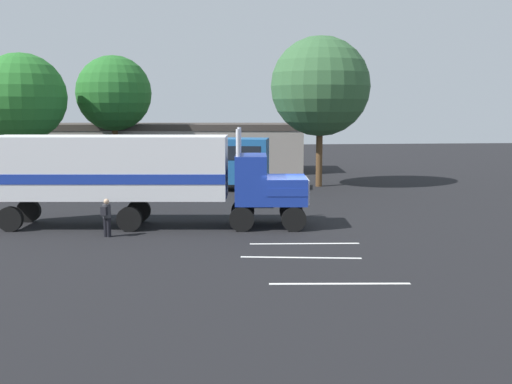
{
  "coord_description": "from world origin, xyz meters",
  "views": [
    {
      "loc": [
        -4.03,
        -26.85,
        5.46
      ],
      "look_at": [
        -1.38,
        0.2,
        1.6
      ],
      "focal_mm": 42.32,
      "sensor_mm": 36.0,
      "label": 1
    }
  ],
  "objects_px": {
    "parked_bus": "(185,158)",
    "person_bystander": "(107,216)",
    "tree_left": "(114,93)",
    "tree_right": "(22,97)",
    "semi_truck": "(136,172)",
    "parked_car": "(15,184)",
    "tree_center": "(320,86)"
  },
  "relations": [
    {
      "from": "parked_bus",
      "to": "person_bystander",
      "type": "bearing_deg",
      "value": -101.65
    },
    {
      "from": "person_bystander",
      "to": "tree_left",
      "type": "xyz_separation_m",
      "value": [
        -2.6,
        23.13,
        5.58
      ]
    },
    {
      "from": "tree_right",
      "to": "tree_left",
      "type": "bearing_deg",
      "value": 33.0
    },
    {
      "from": "person_bystander",
      "to": "tree_right",
      "type": "height_order",
      "value": "tree_right"
    },
    {
      "from": "semi_truck",
      "to": "parked_car",
      "type": "bearing_deg",
      "value": 129.42
    },
    {
      "from": "parked_bus",
      "to": "tree_right",
      "type": "bearing_deg",
      "value": 157.92
    },
    {
      "from": "tree_right",
      "to": "parked_bus",
      "type": "bearing_deg",
      "value": -22.08
    },
    {
      "from": "semi_truck",
      "to": "person_bystander",
      "type": "distance_m",
      "value": 2.89
    },
    {
      "from": "semi_truck",
      "to": "person_bystander",
      "type": "bearing_deg",
      "value": -115.73
    },
    {
      "from": "semi_truck",
      "to": "person_bystander",
      "type": "relative_size",
      "value": 8.8
    },
    {
      "from": "semi_truck",
      "to": "parked_car",
      "type": "xyz_separation_m",
      "value": [
        -8.26,
        10.05,
        -1.72
      ]
    },
    {
      "from": "person_bystander",
      "to": "parked_car",
      "type": "bearing_deg",
      "value": 120.63
    },
    {
      "from": "semi_truck",
      "to": "tree_right",
      "type": "relative_size",
      "value": 1.55
    },
    {
      "from": "semi_truck",
      "to": "tree_left",
      "type": "relative_size",
      "value": 1.52
    },
    {
      "from": "person_bystander",
      "to": "tree_center",
      "type": "bearing_deg",
      "value": 51.34
    },
    {
      "from": "parked_car",
      "to": "parked_bus",
      "type": "bearing_deg",
      "value": 13.26
    },
    {
      "from": "tree_left",
      "to": "tree_center",
      "type": "distance_m",
      "value": 16.76
    },
    {
      "from": "parked_bus",
      "to": "tree_right",
      "type": "xyz_separation_m",
      "value": [
        -11.53,
        4.68,
        4.04
      ]
    },
    {
      "from": "tree_left",
      "to": "person_bystander",
      "type": "bearing_deg",
      "value": -83.6
    },
    {
      "from": "tree_left",
      "to": "tree_center",
      "type": "xyz_separation_m",
      "value": [
        14.76,
        -7.93,
        0.33
      ]
    },
    {
      "from": "parked_car",
      "to": "tree_left",
      "type": "xyz_separation_m",
      "value": [
        4.63,
        10.93,
        5.67
      ]
    },
    {
      "from": "person_bystander",
      "to": "tree_center",
      "type": "xyz_separation_m",
      "value": [
        12.16,
        15.21,
        5.91
      ]
    },
    {
      "from": "person_bystander",
      "to": "parked_car",
      "type": "relative_size",
      "value": 0.36
    },
    {
      "from": "parked_bus",
      "to": "tree_center",
      "type": "relative_size",
      "value": 1.11
    },
    {
      "from": "person_bystander",
      "to": "tree_left",
      "type": "relative_size",
      "value": 0.17
    },
    {
      "from": "parked_bus",
      "to": "parked_car",
      "type": "bearing_deg",
      "value": -166.74
    },
    {
      "from": "semi_truck",
      "to": "parked_bus",
      "type": "xyz_separation_m",
      "value": [
        1.98,
        12.46,
        -0.46
      ]
    },
    {
      "from": "semi_truck",
      "to": "parked_car",
      "type": "distance_m",
      "value": 13.12
    },
    {
      "from": "parked_bus",
      "to": "tree_right",
      "type": "distance_m",
      "value": 13.08
    },
    {
      "from": "semi_truck",
      "to": "person_bystander",
      "type": "xyz_separation_m",
      "value": [
        -1.04,
        -2.15,
        -1.63
      ]
    },
    {
      "from": "person_bystander",
      "to": "tree_left",
      "type": "distance_m",
      "value": 23.94
    },
    {
      "from": "tree_center",
      "to": "tree_right",
      "type": "relative_size",
      "value": 1.1
    }
  ]
}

